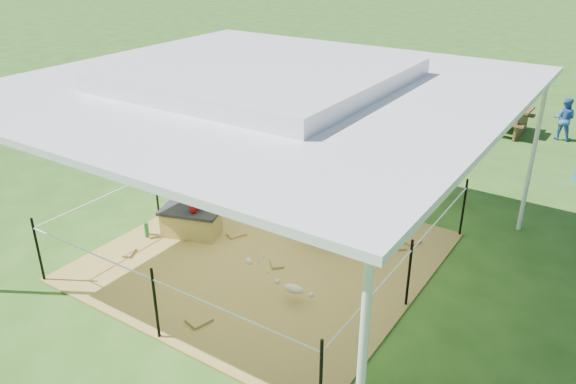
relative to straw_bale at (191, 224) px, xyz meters
The scene contains 13 objects.
ground 1.40m from the straw_bale, ahead, with size 90.00×90.00×0.00m, color #2D5919.
hay_patch 1.40m from the straw_bale, ahead, with size 4.60×4.60×0.03m, color brown.
canopy_tent 2.82m from the straw_bale, ahead, with size 6.30×6.30×2.90m.
rope_fence 1.44m from the straw_bale, ahead, with size 4.54×4.54×1.00m.
straw_bale is the anchor object (origin of this frame).
dark_cloth 0.22m from the straw_bale, ahead, with size 0.95×0.50×0.05m, color black.
woman 0.74m from the straw_bale, ahead, with size 0.39×0.26×1.07m, color red.
green_bottle 0.71m from the straw_bale, 140.71° to the right, with size 0.07×0.07×0.25m, color #186E2F.
pony 2.01m from the straw_bale, 25.71° to the left, with size 0.43×0.94×0.79m, color #4E4E53.
pink_hat 2.11m from the straw_bale, 25.71° to the left, with size 0.25×0.25×0.11m, color pink.
foal 2.44m from the straw_bale, 14.84° to the right, with size 0.83×0.46×0.46m, color #C7B791, non-canonical shape.
picnic_table_near 8.50m from the straw_bale, 71.77° to the left, with size 1.60×1.16×0.67m, color #53381C.
distant_person 9.27m from the straw_bale, 63.38° to the left, with size 0.49×0.38×1.01m, color #3162BA.
Camera 1 is at (4.28, -5.93, 4.49)m, focal length 35.00 mm.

